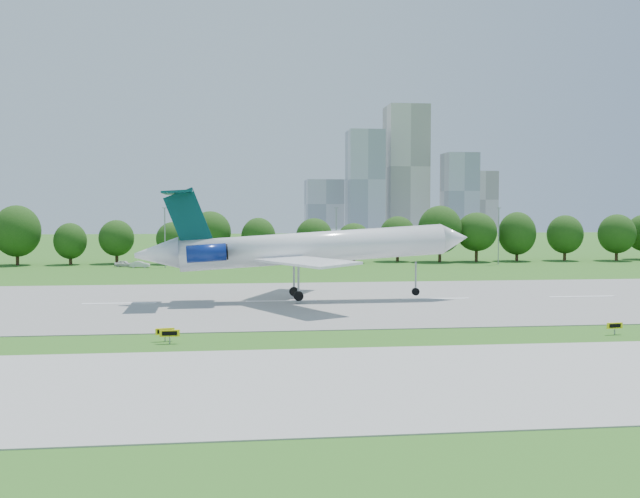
% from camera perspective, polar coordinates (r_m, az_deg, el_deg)
% --- Properties ---
extents(ground, '(600.00, 600.00, 0.00)m').
position_cam_1_polar(ground, '(65.69, -1.74, -6.97)').
color(ground, '#2E631A').
rests_on(ground, ground).
extents(runway, '(400.00, 45.00, 0.08)m').
position_cam_1_polar(runway, '(90.35, -3.11, -4.20)').
color(runway, gray).
rests_on(runway, ground).
extents(taxiway, '(400.00, 23.00, 0.08)m').
position_cam_1_polar(taxiway, '(48.15, 0.13, -10.63)').
color(taxiway, '#ADADA8').
rests_on(taxiway, ground).
extents(tree_line, '(288.40, 8.40, 10.40)m').
position_cam_1_polar(tree_line, '(156.64, -4.64, 1.12)').
color(tree_line, '#382314').
rests_on(tree_line, ground).
extents(light_poles, '(175.90, 0.25, 12.19)m').
position_cam_1_polar(light_poles, '(146.57, -5.48, 1.05)').
color(light_poles, gray).
rests_on(light_poles, ground).
extents(skyline, '(127.00, 52.00, 80.00)m').
position_cam_1_polar(skyline, '(467.57, 6.43, 5.36)').
color(skyline, '#B2B2B7').
rests_on(skyline, ground).
extents(airliner, '(42.71, 31.10, 14.00)m').
position_cam_1_polar(airliner, '(89.82, -1.85, 0.14)').
color(airliner, white).
rests_on(airliner, ground).
extents(taxi_sign_left, '(1.67, 0.41, 1.17)m').
position_cam_1_polar(taxi_sign_left, '(64.30, -12.30, -6.48)').
color(taxi_sign_left, gray).
rests_on(taxi_sign_left, ground).
extents(taxi_sign_centre, '(1.72, 0.25, 1.21)m').
position_cam_1_polar(taxi_sign_centre, '(63.10, -11.94, -6.63)').
color(taxi_sign_centre, gray).
rests_on(taxi_sign_centre, ground).
extents(taxi_sign_right, '(1.60, 0.40, 1.12)m').
position_cam_1_polar(taxi_sign_right, '(71.61, 22.51, -5.70)').
color(taxi_sign_right, gray).
rests_on(taxi_sign_right, ground).
extents(service_vehicle_a, '(3.97, 1.57, 1.29)m').
position_cam_1_polar(service_vehicle_a, '(148.80, -14.21, -1.20)').
color(service_vehicle_a, silver).
rests_on(service_vehicle_a, ground).
extents(service_vehicle_b, '(4.02, 2.03, 1.31)m').
position_cam_1_polar(service_vehicle_b, '(151.56, -15.40, -1.14)').
color(service_vehicle_b, silver).
rests_on(service_vehicle_b, ground).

